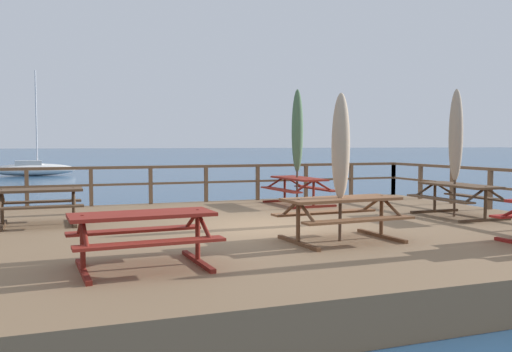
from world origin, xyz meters
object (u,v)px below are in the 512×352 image
at_px(picnic_table_back_left, 38,199).
at_px(sailboat_distant, 33,169).
at_px(patio_umbrella_tall_back_right, 341,147).
at_px(picnic_table_mid_centre, 298,185).
at_px(patio_umbrella_tall_mid_right, 456,136).
at_px(patio_umbrella_tall_front, 297,131).
at_px(picnic_table_mid_left, 341,209).
at_px(picnic_table_mid_right, 142,228).
at_px(picnic_table_front_left, 459,193).

relative_size(picnic_table_back_left, sailboat_distant, 0.23).
height_order(patio_umbrella_tall_back_right, sailboat_distant, sailboat_distant).
bearing_deg(picnic_table_mid_centre, patio_umbrella_tall_mid_right, -56.02).
distance_m(picnic_table_mid_centre, patio_umbrella_tall_front, 1.49).
height_order(picnic_table_mid_left, sailboat_distant, sailboat_distant).
xyz_separation_m(picnic_table_mid_right, patio_umbrella_tall_mid_right, (7.67, 2.82, 1.34)).
xyz_separation_m(patio_umbrella_tall_mid_right, patio_umbrella_tall_back_right, (-4.10, -1.91, -0.25)).
xyz_separation_m(patio_umbrella_tall_front, patio_umbrella_tall_mid_right, (2.41, -3.61, -0.16)).
bearing_deg(patio_umbrella_tall_back_right, picnic_table_mid_left, -6.86).
height_order(picnic_table_mid_centre, picnic_table_front_left, same).
xyz_separation_m(picnic_table_front_left, patio_umbrella_tall_back_right, (-4.18, -1.86, 1.09)).
bearing_deg(picnic_table_back_left, sailboat_distant, 92.47).
xyz_separation_m(picnic_table_front_left, picnic_table_back_left, (-9.21, 1.95, -0.01)).
height_order(picnic_table_mid_right, patio_umbrella_tall_back_right, patio_umbrella_tall_back_right).
relative_size(picnic_table_front_left, picnic_table_mid_left, 0.95).
bearing_deg(sailboat_distant, patio_umbrella_tall_mid_right, -72.24).
height_order(patio_umbrella_tall_front, sailboat_distant, sailboat_distant).
height_order(picnic_table_mid_right, patio_umbrella_tall_mid_right, patio_umbrella_tall_mid_right).
height_order(picnic_table_back_left, patio_umbrella_tall_mid_right, patio_umbrella_tall_mid_right).
xyz_separation_m(picnic_table_mid_right, sailboat_distant, (-2.79, 35.47, -0.68)).
xyz_separation_m(picnic_table_mid_centre, picnic_table_mid_left, (-1.68, -5.46, 0.00)).
bearing_deg(patio_umbrella_tall_front, picnic_table_front_left, -55.82).
height_order(picnic_table_back_left, patio_umbrella_tall_back_right, patio_umbrella_tall_back_right).
distance_m(picnic_table_mid_left, sailboat_distant, 35.15).
relative_size(picnic_table_front_left, patio_umbrella_tall_mid_right, 0.69).
relative_size(picnic_table_mid_centre, sailboat_distant, 0.28).
relative_size(patio_umbrella_tall_front, sailboat_distant, 0.42).
height_order(picnic_table_front_left, patio_umbrella_tall_front, patio_umbrella_tall_front).
distance_m(picnic_table_mid_right, patio_umbrella_tall_front, 8.44).
bearing_deg(patio_umbrella_tall_back_right, picnic_table_mid_centre, 72.64).
relative_size(picnic_table_mid_left, picnic_table_mid_right, 1.08).
relative_size(patio_umbrella_tall_back_right, sailboat_distant, 0.34).
distance_m(patio_umbrella_tall_front, sailboat_distant, 30.21).
height_order(picnic_table_mid_centre, picnic_table_mid_right, same).
distance_m(picnic_table_front_left, picnic_table_mid_right, 8.22).
bearing_deg(picnic_table_mid_centre, patio_umbrella_tall_front, 103.22).
bearing_deg(picnic_table_mid_left, patio_umbrella_tall_back_right, 173.14).
xyz_separation_m(picnic_table_mid_centre, sailboat_distant, (-8.07, 29.10, -0.68)).
height_order(picnic_table_mid_left, picnic_table_back_left, same).
xyz_separation_m(picnic_table_mid_left, picnic_table_mid_right, (-3.59, -0.91, -0.00)).
relative_size(picnic_table_back_left, picnic_table_mid_right, 0.88).
distance_m(picnic_table_mid_left, patio_umbrella_tall_back_right, 1.09).
distance_m(picnic_table_front_left, patio_umbrella_tall_front, 4.67).
xyz_separation_m(picnic_table_back_left, patio_umbrella_tall_front, (6.72, 1.70, 1.50)).
distance_m(picnic_table_mid_left, patio_umbrella_tall_mid_right, 4.69).
relative_size(picnic_table_mid_right, patio_umbrella_tall_front, 0.62).
bearing_deg(picnic_table_mid_centre, picnic_table_mid_left, -107.13).
bearing_deg(picnic_table_mid_left, picnic_table_mid_right, -165.76).
bearing_deg(sailboat_distant, patio_umbrella_tall_back_right, -79.57).
xyz_separation_m(picnic_table_back_left, patio_umbrella_tall_back_right, (5.03, -3.81, 1.10)).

